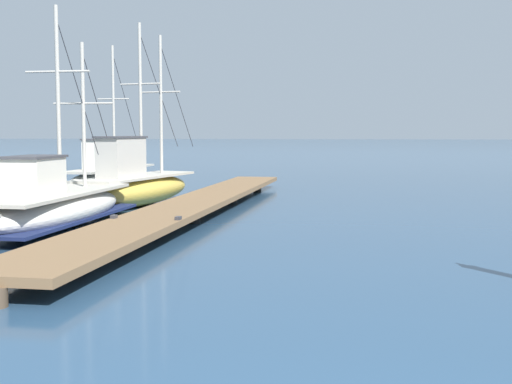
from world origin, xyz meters
TOP-DOWN VIEW (x-y plane):
  - floating_dock at (-4.63, 16.26)m, footprint 2.98×21.92m
  - fishing_boat_0 at (-7.69, 13.14)m, footprint 2.34×7.57m
  - fishing_boat_1 at (-7.16, 18.53)m, footprint 3.17×7.54m
  - fishing_boat_2 at (-9.63, 23.12)m, footprint 2.11×7.33m

SIDE VIEW (x-z plane):
  - floating_dock at x=-4.63m, z-range 0.10..0.63m
  - fishing_boat_0 at x=-7.69m, z-range -2.31..3.49m
  - fishing_boat_2 at x=-9.63m, z-range -2.33..3.68m
  - fishing_boat_1 at x=-7.16m, z-range -2.35..3.82m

